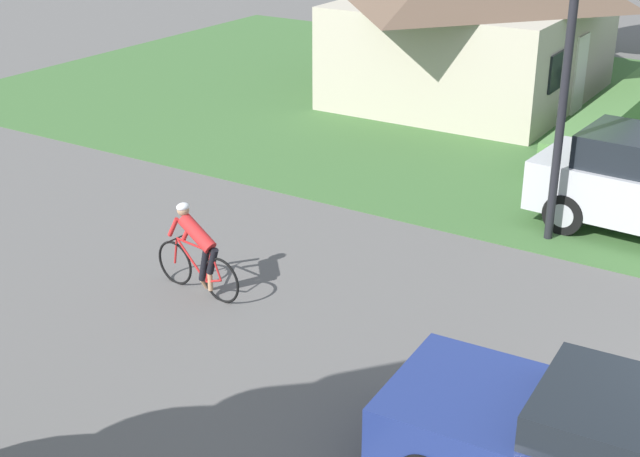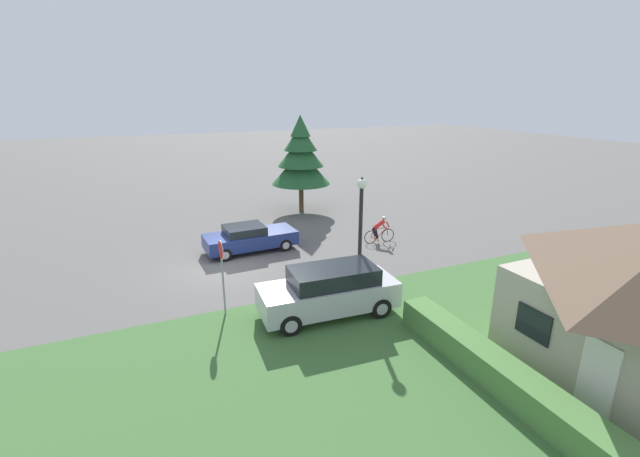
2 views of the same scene
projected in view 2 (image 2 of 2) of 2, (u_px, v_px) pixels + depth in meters
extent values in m
plane|color=#5B5956|center=(225.00, 267.00, 19.65)|extent=(140.00, 140.00, 0.00)
cube|color=#3D6633|center=(484.00, 415.00, 10.61)|extent=(16.00, 36.00, 0.01)
cube|color=silver|center=(597.00, 378.00, 10.43)|extent=(0.90, 0.07, 2.00)
cube|color=black|center=(533.00, 324.00, 11.98)|extent=(1.10, 0.07, 0.90)
cube|color=#4C7A3D|center=(525.00, 392.00, 10.81)|extent=(9.50, 0.90, 0.84)
cube|color=navy|center=(251.00, 239.00, 21.51)|extent=(2.07, 4.62, 0.68)
cube|color=black|center=(244.00, 230.00, 21.22)|extent=(1.71, 1.99, 0.40)
cylinder|color=black|center=(274.00, 236.00, 22.95)|extent=(0.26, 0.64, 0.63)
cylinder|color=#ADADB2|center=(274.00, 236.00, 22.95)|extent=(0.26, 0.38, 0.36)
cylinder|color=black|center=(285.00, 245.00, 21.54)|extent=(0.26, 0.64, 0.63)
cylinder|color=#ADADB2|center=(285.00, 245.00, 21.54)|extent=(0.26, 0.38, 0.36)
cylinder|color=black|center=(217.00, 244.00, 21.65)|extent=(0.26, 0.64, 0.63)
cylinder|color=#ADADB2|center=(217.00, 244.00, 21.65)|extent=(0.26, 0.38, 0.36)
cylinder|color=black|center=(225.00, 255.00, 20.24)|extent=(0.26, 0.64, 0.63)
cylinder|color=#ADADB2|center=(225.00, 255.00, 20.24)|extent=(0.26, 0.38, 0.36)
torus|color=black|center=(371.00, 237.00, 22.62)|extent=(0.11, 0.73, 0.73)
torus|color=black|center=(388.00, 235.00, 22.91)|extent=(0.11, 0.73, 0.73)
cylinder|color=#B21E1E|center=(375.00, 234.00, 22.65)|extent=(0.05, 0.18, 0.55)
cylinder|color=#B21E1E|center=(381.00, 233.00, 22.75)|extent=(0.09, 0.62, 0.59)
cylinder|color=#B21E1E|center=(380.00, 228.00, 22.65)|extent=(0.11, 0.74, 0.06)
cylinder|color=#B21E1E|center=(373.00, 238.00, 22.69)|extent=(0.07, 0.33, 0.16)
cylinder|color=#B21E1E|center=(372.00, 233.00, 22.58)|extent=(0.05, 0.21, 0.43)
cylinder|color=#B21E1E|center=(387.00, 231.00, 22.83)|extent=(0.05, 0.12, 0.45)
cylinder|color=black|center=(387.00, 227.00, 22.75)|extent=(0.44, 0.07, 0.02)
ellipsoid|color=black|center=(374.00, 229.00, 22.54)|extent=(0.10, 0.21, 0.05)
cylinder|color=black|center=(374.00, 232.00, 22.58)|extent=(0.13, 0.25, 0.46)
cylinder|color=black|center=(376.00, 233.00, 22.67)|extent=(0.13, 0.26, 0.61)
cylinder|color=tan|center=(375.00, 238.00, 22.71)|extent=(0.08, 0.08, 0.30)
cylinder|color=tan|center=(378.00, 240.00, 22.76)|extent=(0.17, 0.08, 0.21)
cylinder|color=red|center=(379.00, 225.00, 22.56)|extent=(0.28, 0.69, 0.53)
cylinder|color=red|center=(383.00, 225.00, 22.62)|extent=(0.09, 0.25, 0.35)
cylinder|color=red|center=(388.00, 224.00, 22.73)|extent=(0.09, 0.25, 0.35)
sphere|color=tan|center=(384.00, 218.00, 22.54)|extent=(0.19, 0.19, 0.19)
ellipsoid|color=white|center=(384.00, 217.00, 22.53)|extent=(0.22, 0.18, 0.12)
cube|color=#B7B7BC|center=(328.00, 295.00, 15.20)|extent=(2.12, 5.00, 0.90)
cube|color=black|center=(333.00, 275.00, 15.04)|extent=(1.79, 3.11, 0.58)
cylinder|color=black|center=(360.00, 289.00, 16.61)|extent=(0.33, 0.76, 0.74)
cylinder|color=#ADADB2|center=(360.00, 289.00, 16.61)|extent=(0.32, 0.45, 0.43)
cylinder|color=black|center=(380.00, 308.00, 15.15)|extent=(0.33, 0.76, 0.74)
cylinder|color=#ADADB2|center=(380.00, 308.00, 15.15)|extent=(0.32, 0.45, 0.43)
cylinder|color=black|center=(277.00, 303.00, 15.50)|extent=(0.33, 0.76, 0.74)
cylinder|color=#ADADB2|center=(277.00, 303.00, 15.50)|extent=(0.32, 0.45, 0.43)
cylinder|color=black|center=(290.00, 325.00, 14.04)|extent=(0.33, 0.76, 0.74)
cylinder|color=#ADADB2|center=(290.00, 325.00, 14.04)|extent=(0.32, 0.45, 0.43)
cylinder|color=gray|center=(224.00, 286.00, 15.17)|extent=(0.07, 0.07, 2.18)
cylinder|color=red|center=(221.00, 250.00, 14.75)|extent=(0.66, 0.05, 0.66)
cylinder|color=silver|center=(221.00, 250.00, 14.75)|extent=(0.70, 0.05, 0.70)
cylinder|color=black|center=(360.00, 242.00, 16.46)|extent=(0.15, 0.15, 4.27)
sphere|color=white|center=(362.00, 184.00, 15.77)|extent=(0.37, 0.37, 0.37)
cone|color=black|center=(362.00, 179.00, 15.71)|extent=(0.22, 0.22, 0.15)
cylinder|color=#4C3823|center=(301.00, 198.00, 28.55)|extent=(0.31, 0.31, 1.90)
cone|color=#23562D|center=(301.00, 168.00, 27.94)|extent=(3.84, 3.84, 2.12)
cone|color=#23562D|center=(301.00, 152.00, 27.63)|extent=(2.99, 2.99, 1.86)
cone|color=#23562D|center=(300.00, 138.00, 27.35)|extent=(2.15, 2.15, 1.61)
cone|color=#23562D|center=(300.00, 126.00, 27.12)|extent=(1.30, 1.30, 1.35)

